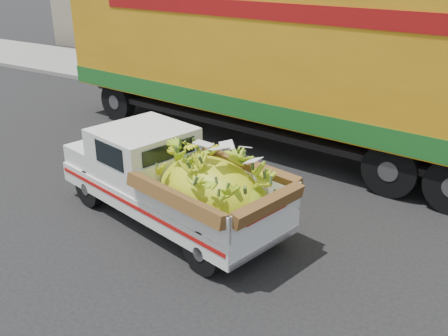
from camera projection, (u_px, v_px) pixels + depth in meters
The scene contains 5 objects.
ground at pixel (177, 206), 9.46m from camera, with size 100.00×100.00×0.00m, color black.
curb at pixel (313, 117), 14.42m from camera, with size 60.00×0.25×0.15m, color gray.
sidewalk at pixel (339, 101), 16.05m from camera, with size 60.00×4.00×0.14m, color gray.
pickup_truck at pixel (182, 183), 8.42m from camera, with size 4.69×2.52×1.56m.
semi_trailer at pixel (272, 59), 11.78m from camera, with size 12.04×3.67×3.80m.
Camera 1 is at (5.29, -6.62, 4.37)m, focal length 40.00 mm.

